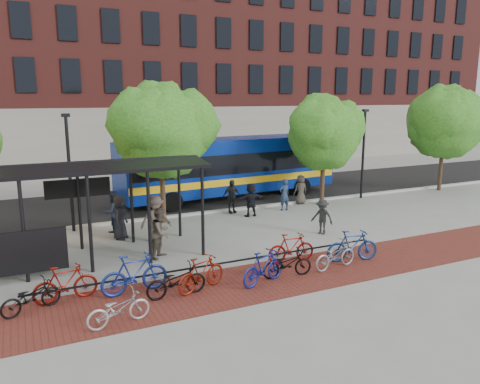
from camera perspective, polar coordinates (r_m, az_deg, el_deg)
name	(u,v)px	position (r m, az deg, el deg)	size (l,w,h in m)	color
ground	(252,232)	(20.49, 1.49, -4.94)	(160.00, 160.00, 0.00)	#9E9E99
asphalt_street	(190,197)	(27.64, -6.07, -0.66)	(160.00, 8.00, 0.01)	black
curb	(217,211)	(23.98, -2.86, -2.36)	(160.00, 0.25, 0.12)	#B7B7B2
brick_strip	(267,279)	(15.43, 3.35, -10.59)	(24.00, 3.00, 0.01)	maroon
bike_rack_rail	(220,277)	(15.66, -2.51, -10.26)	(12.00, 0.05, 0.95)	black
building_brick	(223,53)	(47.63, -2.11, 16.57)	(55.00, 14.00, 20.00)	maroon
bus_shelter	(47,181)	(17.26, -22.48, 1.28)	(10.60, 3.07, 3.60)	black
tree_b	(162,127)	(21.75, -9.44, 7.81)	(5.15, 4.20, 6.47)	#382619
tree_c	(325,130)	(25.77, 10.32, 7.44)	(4.66, 3.80, 5.92)	#382619
tree_d	(445,119)	(31.86, 23.75, 8.16)	(5.39, 4.40, 6.55)	#382619
lamp_post_left	(69,169)	(21.40, -20.07, 2.60)	(0.35, 0.20, 5.12)	black
lamp_post_right	(363,151)	(27.87, 14.80, 4.84)	(0.35, 0.20, 5.12)	black
bus	(230,164)	(26.94, -1.20, 3.41)	(13.12, 3.79, 3.49)	navy
bike_0	(31,297)	(14.30, -24.14, -11.59)	(0.58, 1.67, 0.88)	black
bike_1	(65,283)	(14.59, -20.52, -10.39)	(0.51, 1.82, 1.09)	maroon
bike_2	(119,309)	(12.83, -14.59, -13.59)	(0.59, 1.69, 0.89)	#ADADB0
bike_3	(134,274)	(14.54, -12.75, -9.70)	(0.58, 2.05, 1.23)	navy
bike_4	(176,281)	(14.15, -7.79, -10.70)	(0.64, 1.84, 0.97)	black
bike_5	(201,273)	(14.46, -4.74, -9.86)	(0.51, 1.81, 1.09)	maroon
bike_7	(264,267)	(14.91, 2.89, -9.16)	(0.51, 1.82, 1.09)	navy
bike_8	(287,264)	(15.53, 5.76, -8.70)	(0.60, 1.72, 0.90)	black
bike_9	(291,248)	(16.87, 6.26, -6.78)	(0.50, 1.76, 1.06)	maroon
bike_10	(335,255)	(16.52, 11.51, -7.56)	(0.63, 1.80, 0.94)	gray
bike_11	(352,246)	(17.30, 13.55, -6.40)	(0.54, 1.92, 1.15)	navy
pedestrian_0	(120,217)	(19.98, -14.42, -3.00)	(0.90, 0.59, 1.85)	black
pedestrian_2	(113,212)	(21.08, -15.22, -2.35)	(0.88, 0.68, 1.80)	#1C2741
pedestrian_3	(156,219)	(19.18, -10.24, -3.29)	(1.25, 0.72, 1.93)	brown
pedestrian_4	(232,196)	(23.71, -1.02, -0.54)	(1.00, 0.42, 1.71)	black
pedestrian_5	(251,200)	(23.03, 1.33, -0.96)	(1.55, 0.49, 1.67)	black
pedestrian_6	(301,190)	(25.91, 7.41, 0.30)	(0.79, 0.51, 1.61)	#413934
pedestrian_7	(284,195)	(24.35, 5.42, -0.32)	(0.61, 0.40, 1.67)	navy
pedestrian_8	(161,233)	(17.39, -9.59, -4.90)	(0.91, 0.71, 1.88)	#4D4539
pedestrian_9	(322,217)	(20.37, 9.98, -2.99)	(0.99, 0.57, 1.52)	#242424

